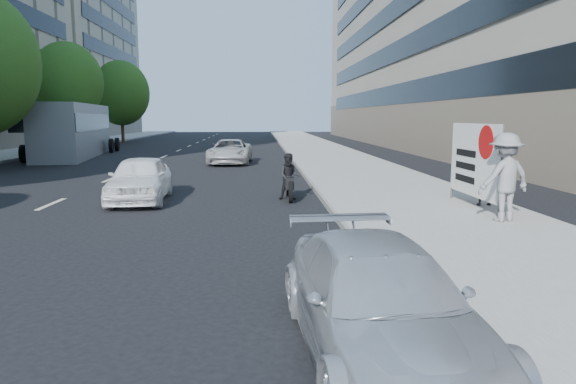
{
  "coord_description": "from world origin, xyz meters",
  "views": [
    {
      "loc": [
        -0.44,
        -7.1,
        2.53
      ],
      "look_at": [
        0.15,
        3.44,
        0.97
      ],
      "focal_mm": 32.0,
      "sensor_mm": 36.0,
      "label": 1
    }
  ],
  "objects": [
    {
      "name": "bus",
      "position": [
        -12.12,
        26.34,
        1.64
      ],
      "size": [
        4.14,
        12.32,
        3.3
      ],
      "rotation": [
        0.0,
        0.0,
        0.13
      ],
      "color": "slate",
      "rests_on": "ground"
    },
    {
      "name": "pedestrian_woman",
      "position": [
        5.62,
        6.27,
        0.91
      ],
      "size": [
        0.57,
        0.38,
        1.53
      ],
      "primitive_type": "imported",
      "rotation": [
        0.0,
        0.0,
        3.18
      ],
      "color": "black",
      "rests_on": "near_sidewalk"
    },
    {
      "name": "far_bldg_north",
      "position": [
        -30.0,
        62.0,
        14.0
      ],
      "size": [
        22.0,
        28.0,
        28.0
      ],
      "primitive_type": "cube",
      "color": "tan",
      "rests_on": "ground"
    },
    {
      "name": "protest_banner",
      "position": [
        5.18,
        6.0,
        1.4
      ],
      "size": [
        0.08,
        3.06,
        2.2
      ],
      "color": "#4C4C4C",
      "rests_on": "near_sidewalk"
    },
    {
      "name": "white_sedan_far",
      "position": [
        -2.01,
        20.84,
        0.65
      ],
      "size": [
        2.39,
        4.8,
        1.31
      ],
      "primitive_type": "imported",
      "rotation": [
        0.0,
        0.0,
        -0.05
      ],
      "color": "silver",
      "rests_on": "ground"
    },
    {
      "name": "near_building",
      "position": [
        17.0,
        32.0,
        10.0
      ],
      "size": [
        14.0,
        70.0,
        20.0
      ],
      "primitive_type": "cube",
      "color": "gray",
      "rests_on": "ground"
    },
    {
      "name": "white_sedan_near",
      "position": [
        -4.02,
        8.4,
        0.68
      ],
      "size": [
        1.85,
        4.09,
        1.37
      ],
      "primitive_type": "imported",
      "rotation": [
        0.0,
        0.0,
        0.06
      ],
      "color": "white",
      "rests_on": "ground"
    },
    {
      "name": "parked_sedan",
      "position": [
        0.8,
        -2.0,
        0.6
      ],
      "size": [
        1.93,
        4.23,
        1.2
      ],
      "primitive_type": "imported",
      "rotation": [
        0.0,
        0.0,
        0.06
      ],
      "color": "silver",
      "rests_on": "ground"
    },
    {
      "name": "jogger",
      "position": [
        5.14,
        4.2,
        1.16
      ],
      "size": [
        1.46,
        1.07,
        2.02
      ],
      "primitive_type": "imported",
      "rotation": [
        0.0,
        0.0,
        3.41
      ],
      "color": "gray",
      "rests_on": "near_sidewalk"
    },
    {
      "name": "tree_far_d",
      "position": [
        -13.7,
        30.0,
        4.89
      ],
      "size": [
        4.8,
        4.8,
        7.65
      ],
      "color": "#382616",
      "rests_on": "ground"
    },
    {
      "name": "motorcycle",
      "position": [
        0.48,
        8.46,
        0.64
      ],
      "size": [
        0.71,
        2.04,
        1.42
      ],
      "rotation": [
        0.0,
        0.0,
        -0.03
      ],
      "color": "black",
      "rests_on": "ground"
    },
    {
      "name": "tree_far_e",
      "position": [
        -13.7,
        44.0,
        4.78
      ],
      "size": [
        5.4,
        5.4,
        7.89
      ],
      "color": "#382616",
      "rests_on": "ground"
    },
    {
      "name": "near_sidewalk",
      "position": [
        4.0,
        20.0,
        0.07
      ],
      "size": [
        5.0,
        120.0,
        0.15
      ],
      "primitive_type": "cube",
      "color": "gray",
      "rests_on": "ground"
    },
    {
      "name": "ground",
      "position": [
        0.0,
        0.0,
        0.0
      ],
      "size": [
        160.0,
        160.0,
        0.0
      ],
      "primitive_type": "plane",
      "color": "black",
      "rests_on": "ground"
    }
  ]
}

